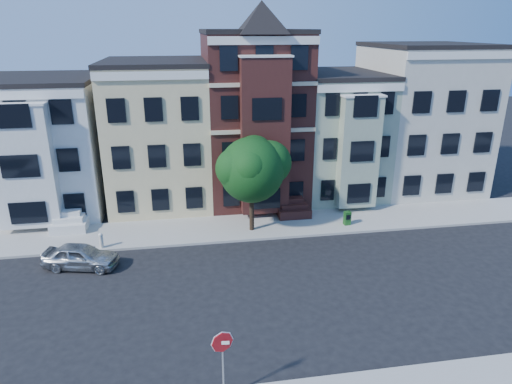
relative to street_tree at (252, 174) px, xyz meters
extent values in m
plane|color=black|center=(1.23, -7.39, -3.88)|extent=(120.00, 120.00, 0.00)
cube|color=#9E9B93|center=(1.23, 0.61, -3.81)|extent=(60.00, 4.00, 0.15)
cube|color=silver|center=(-13.77, 7.11, 0.62)|extent=(8.00, 9.00, 9.00)
cube|color=beige|center=(-5.77, 7.11, 1.12)|extent=(7.00, 9.00, 10.00)
cube|color=#3A1815|center=(1.23, 7.11, 2.12)|extent=(7.00, 9.00, 12.00)
cube|color=gray|center=(7.73, 7.11, 0.62)|extent=(6.00, 9.00, 9.00)
cube|color=beige|center=(14.73, 7.11, 1.62)|extent=(8.00, 9.00, 11.00)
imported|color=#ACB0B5|center=(-9.92, -3.10, -3.20)|extent=(4.31, 2.54, 1.38)
cube|color=#1C551C|center=(6.32, -0.24, -3.28)|extent=(0.44, 0.40, 0.91)
cylinder|color=silver|center=(-9.14, -1.09, -3.36)|extent=(0.33, 0.33, 0.74)
camera|label=1|loc=(-4.09, -26.47, 8.52)|focal=32.00mm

